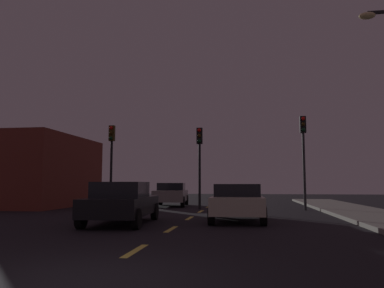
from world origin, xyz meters
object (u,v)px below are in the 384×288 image
Objects in this scene: traffic_signal_left at (111,150)px; car_oncoming_far at (171,194)px; car_adjacent_lane at (122,202)px; traffic_signal_center at (200,152)px; car_stopped_ahead at (237,202)px; traffic_signal_right at (303,144)px.

car_oncoming_far is at bearing 42.05° from traffic_signal_left.
car_adjacent_lane is 1.10× the size of car_oncoming_far.
traffic_signal_left is at bearing 112.92° from car_adjacent_lane.
traffic_signal_left is at bearing 179.99° from traffic_signal_center.
traffic_signal_left is at bearing 139.37° from car_stopped_ahead.
traffic_signal_center is at bearing -179.99° from traffic_signal_right.
traffic_signal_right is 8.66m from car_oncoming_far.
car_oncoming_far is at bearing 160.89° from traffic_signal_right.
traffic_signal_left reaches higher than car_adjacent_lane.
traffic_signal_center is 1.06× the size of car_stopped_ahead.
traffic_signal_center reaches higher than car_oncoming_far.
traffic_signal_right reaches higher than car_oncoming_far.
car_stopped_ahead is at bearing -40.63° from traffic_signal_left.
car_oncoming_far is at bearing 91.99° from car_adjacent_lane.
car_stopped_ahead is (7.33, -6.29, -2.61)m from traffic_signal_left.
traffic_signal_right is at bearing -19.11° from car_oncoming_far.
traffic_signal_left is 4.77m from car_oncoming_far.
traffic_signal_right is 11.18m from car_adjacent_lane.
traffic_signal_center is 1.02× the size of car_adjacent_lane.
traffic_signal_right is at bearing 61.58° from car_stopped_ahead.
traffic_signal_right is 1.18× the size of car_stopped_ahead.
traffic_signal_right is 1.25× the size of car_oncoming_far.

